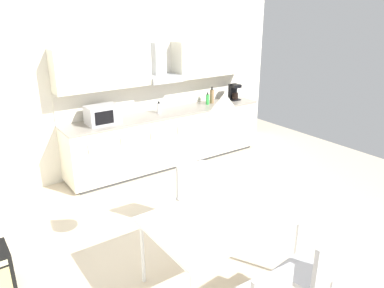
{
  "coord_description": "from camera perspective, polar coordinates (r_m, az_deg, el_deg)",
  "views": [
    {
      "loc": [
        -2.42,
        -3.0,
        2.61
      ],
      "look_at": [
        0.12,
        0.58,
        1.0
      ],
      "focal_mm": 35.0,
      "sensor_mm": 36.0,
      "label": 1
    }
  ],
  "objects": [
    {
      "name": "backsplash_tile",
      "position": [
        6.58,
        -5.21,
        7.47
      ],
      "size": [
        3.57,
        0.02,
        0.48
      ],
      "primitive_type": "cube",
      "color": "silver",
      "rests_on": "kitchen_counter"
    },
    {
      "name": "bottle_brown",
      "position": [
        6.95,
        3.05,
        7.28
      ],
      "size": [
        0.08,
        0.08,
        0.3
      ],
      "color": "brown",
      "rests_on": "kitchen_counter"
    },
    {
      "name": "kitchen_counter",
      "position": [
        6.52,
        -3.68,
        0.96
      ],
      "size": [
        3.59,
        0.65,
        0.94
      ],
      "color": "#333333",
      "rests_on": "ground_plane"
    },
    {
      "name": "ground_plane",
      "position": [
        4.66,
        3.07,
        -14.1
      ],
      "size": [
        8.17,
        7.72,
        0.02
      ],
      "primitive_type": "cube",
      "color": "beige"
    },
    {
      "name": "chair_near_right",
      "position": [
        3.48,
        18.2,
        -17.71
      ],
      "size": [
        0.44,
        0.44,
        0.87
      ],
      "color": "#B2B2B7",
      "rests_on": "ground_plane"
    },
    {
      "name": "bottle_white",
      "position": [
        6.31,
        -5.07,
        5.48
      ],
      "size": [
        0.08,
        0.08,
        0.2
      ],
      "color": "white",
      "rests_on": "kitchen_counter"
    },
    {
      "name": "chair_far_right",
      "position": [
        4.5,
        0.48,
        -7.36
      ],
      "size": [
        0.41,
        0.41,
        0.87
      ],
      "color": "#B2B2B7",
      "rests_on": "ground_plane"
    },
    {
      "name": "dining_table",
      "position": [
        3.67,
        4.42,
        -11.56
      ],
      "size": [
        1.39,
        0.96,
        0.73
      ],
      "color": "white",
      "rests_on": "ground_plane"
    },
    {
      "name": "upper_wall_cabinets",
      "position": [
        6.35,
        -4.64,
        12.23
      ],
      "size": [
        3.57,
        0.4,
        0.63
      ],
      "color": "beige"
    },
    {
      "name": "wall_back",
      "position": [
        6.24,
        -11.91,
        8.25
      ],
      "size": [
        6.53,
        0.1,
        2.74
      ],
      "primitive_type": "cube",
      "color": "silver",
      "rests_on": "ground_plane"
    },
    {
      "name": "bottle_green",
      "position": [
        6.87,
        2.38,
        6.82
      ],
      "size": [
        0.06,
        0.06,
        0.22
      ],
      "color": "green",
      "rests_on": "kitchen_counter"
    },
    {
      "name": "microwave",
      "position": [
        5.85,
        -13.5,
        4.36
      ],
      "size": [
        0.48,
        0.35,
        0.28
      ],
      "color": "#ADADB2",
      "rests_on": "kitchen_counter"
    },
    {
      "name": "coffee_maker",
      "position": [
        7.25,
        6.4,
        7.88
      ],
      "size": [
        0.18,
        0.19,
        0.3
      ],
      "color": "black",
      "rests_on": "kitchen_counter"
    },
    {
      "name": "pendant_lamp",
      "position": [
        3.22,
        4.96,
        5.91
      ],
      "size": [
        0.32,
        0.32,
        0.22
      ],
      "primitive_type": "cone",
      "color": "silver"
    }
  ]
}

